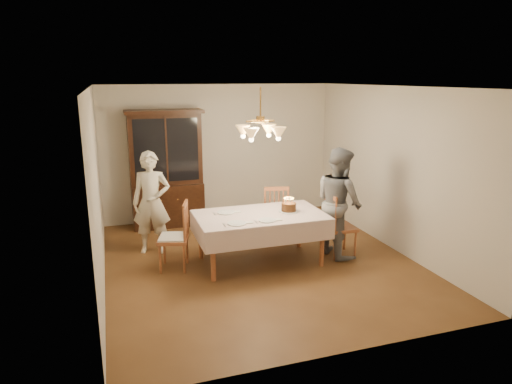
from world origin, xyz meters
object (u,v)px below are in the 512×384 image
object	(u,v)px
dining_table	(260,219)
elderly_woman	(151,203)
birthday_cake	(289,208)
china_hutch	(166,171)
chair_far_side	(275,216)

from	to	relation	value
dining_table	elderly_woman	bearing A→B (deg)	147.71
dining_table	birthday_cake	distance (m)	0.47
china_hutch	birthday_cake	distance (m)	2.74
dining_table	birthday_cake	bearing A→B (deg)	-0.89
china_hutch	chair_far_side	bearing A→B (deg)	-42.63
chair_far_side	elderly_woman	size ratio (longest dim) A/B	0.61
elderly_woman	china_hutch	bearing A→B (deg)	87.86
dining_table	china_hutch	size ratio (longest dim) A/B	0.88
dining_table	china_hutch	distance (m)	2.52
china_hutch	chair_far_side	distance (m)	2.26
birthday_cake	china_hutch	bearing A→B (deg)	124.01
birthday_cake	chair_far_side	bearing A→B (deg)	84.16
chair_far_side	china_hutch	bearing A→B (deg)	137.37
china_hutch	elderly_woman	xyz separation A→B (m)	(-0.41, -1.32, -0.23)
chair_far_side	birthday_cake	distance (m)	0.87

